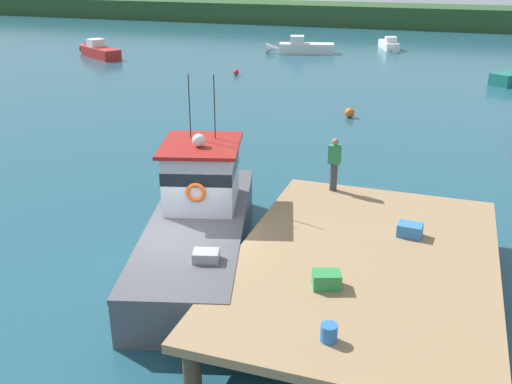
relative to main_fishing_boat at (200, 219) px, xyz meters
name	(u,v)px	position (x,y,z in m)	size (l,w,h in m)	color
ground_plane	(182,270)	(-0.05, -1.17, -1.01)	(200.00, 200.00, 0.00)	#1E4C5B
dock	(364,263)	(4.75, -1.17, 0.07)	(6.00, 9.00, 1.20)	#4C3D2D
main_fishing_boat	(200,219)	(0.00, 0.00, 0.00)	(4.62, 9.92, 4.80)	#4C4C51
crate_stack_mid_dock	(327,280)	(4.18, -2.72, 0.37)	(0.60, 0.44, 0.35)	#2D8442
crate_single_far	(410,230)	(5.64, 0.38, 0.36)	(0.60, 0.44, 0.33)	#3370B2
bait_bucket	(329,333)	(4.62, -4.56, 0.36)	(0.32, 0.32, 0.34)	#2866B2
deckhand_by_the_boat	(334,163)	(3.15, 2.83, 1.05)	(0.36, 0.22, 1.63)	#383842
moored_boat_far_right	(302,47)	(-6.58, 36.27, -0.50)	(5.94, 2.60, 1.48)	silver
moored_boat_near_channel	(99,51)	(-22.04, 28.86, -0.51)	(5.41, 3.95, 1.44)	red
moored_boat_mid_harbor	(390,45)	(0.33, 41.12, -0.61)	(2.37, 4.56, 1.15)	silver
mooring_buoy_inshore	(236,72)	(-8.43, 25.15, -0.81)	(0.40, 0.40, 0.40)	red
mooring_buoy_spare_mooring	(350,113)	(1.30, 16.08, -0.75)	(0.51, 0.51, 0.51)	#EA5B19
far_shoreline	(407,16)	(-0.05, 60.83, 0.19)	(120.00, 8.00, 2.40)	#284723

